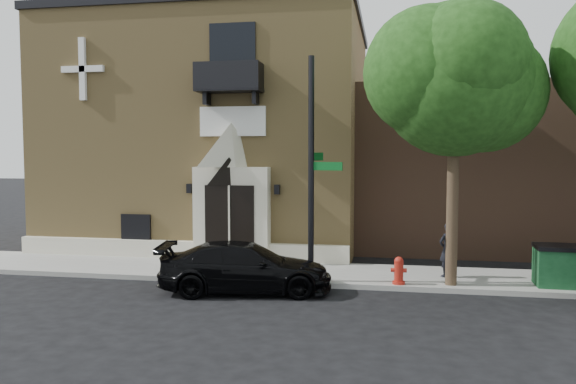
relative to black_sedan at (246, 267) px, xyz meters
name	(u,v)px	position (x,y,z in m)	size (l,w,h in m)	color
ground	(239,285)	(-0.41, 0.80, -0.69)	(120.00, 120.00, 0.00)	black
sidewalk	(283,273)	(0.59, 2.30, -0.61)	(42.00, 3.00, 0.15)	gray
church	(221,134)	(-3.39, 8.75, 3.95)	(12.20, 11.01, 9.30)	#A5874E
street_tree_left	(456,78)	(5.62, 1.14, 5.18)	(4.97, 4.38, 7.77)	#38281C
black_sedan	(246,267)	(0.00, 0.00, 0.00)	(1.92, 4.72, 1.37)	black
street_sign	(312,169)	(1.70, 1.03, 2.68)	(1.00, 1.15, 6.40)	black
fire_hydrant	(399,271)	(4.16, 1.06, -0.15)	(0.44, 0.35, 0.78)	#A51F14
dumpster	(568,266)	(8.75, 1.61, 0.04)	(1.78, 1.06, 1.14)	#103A1B
planter	(234,253)	(-1.29, 3.31, -0.22)	(0.57, 0.50, 0.64)	#3F672F
pedestrian_near	(448,250)	(5.59, 2.27, 0.28)	(0.59, 0.39, 1.63)	black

